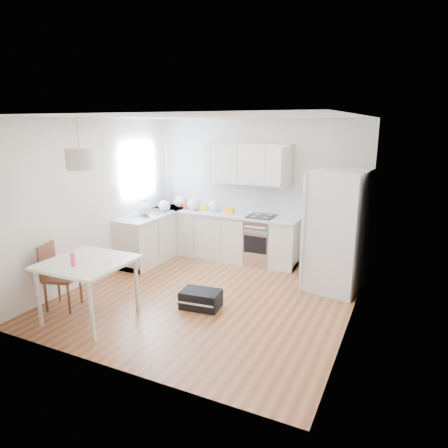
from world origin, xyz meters
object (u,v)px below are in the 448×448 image
at_px(dining_table, 87,268).
at_px(dining_chair, 62,276).
at_px(refrigerator, 338,230).
at_px(gym_bag, 201,299).

bearing_deg(dining_table, dining_chair, 170.16).
distance_m(dining_table, dining_chair, 0.66).
bearing_deg(refrigerator, dining_chair, -137.27).
bearing_deg(refrigerator, gym_bag, -128.23).
height_order(refrigerator, gym_bag, refrigerator).
xyz_separation_m(refrigerator, dining_table, (-2.82, -2.54, -0.22)).
distance_m(dining_table, gym_bag, 1.64).
height_order(refrigerator, dining_chair, refrigerator).
height_order(refrigerator, dining_table, refrigerator).
relative_size(dining_table, gym_bag, 1.92).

